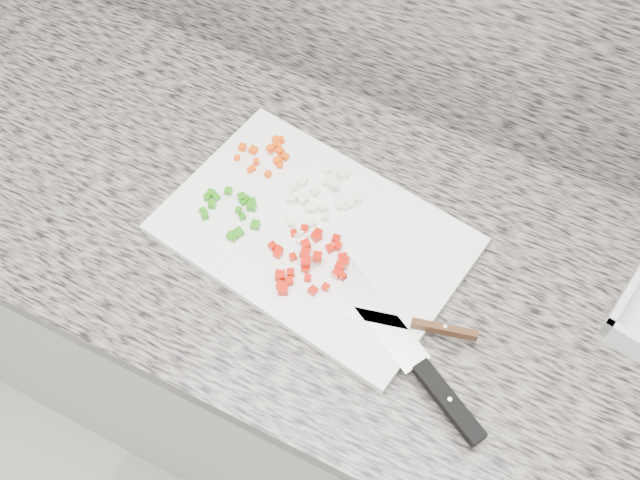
% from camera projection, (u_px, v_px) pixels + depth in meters
% --- Properties ---
extents(cabinet, '(3.92, 0.62, 0.86)m').
position_uv_depth(cabinet, '(339.00, 358.00, 1.51)').
color(cabinet, silver).
rests_on(cabinet, ground).
extents(countertop, '(3.96, 0.64, 0.04)m').
position_uv_depth(countertop, '(346.00, 249.00, 1.13)').
color(countertop, slate).
rests_on(countertop, cabinet).
extents(cutting_board, '(0.50, 0.38, 0.02)m').
position_uv_depth(cutting_board, '(314.00, 235.00, 1.11)').
color(cutting_board, white).
rests_on(cutting_board, countertop).
extents(carrot_pile, '(0.09, 0.09, 0.02)m').
position_uv_depth(carrot_pile, '(268.00, 154.00, 1.18)').
color(carrot_pile, '#EF4705').
rests_on(carrot_pile, cutting_board).
extents(onion_pile, '(0.12, 0.10, 0.02)m').
position_uv_depth(onion_pile, '(325.00, 190.00, 1.14)').
color(onion_pile, silver).
rests_on(onion_pile, cutting_board).
extents(green_pepper_pile, '(0.11, 0.09, 0.02)m').
position_uv_depth(green_pepper_pile, '(233.00, 211.00, 1.12)').
color(green_pepper_pile, '#227F0B').
rests_on(green_pepper_pile, cutting_board).
extents(red_pepper_pile, '(0.13, 0.13, 0.02)m').
position_uv_depth(red_pepper_pile, '(310.00, 261.00, 1.07)').
color(red_pepper_pile, red).
rests_on(red_pepper_pile, cutting_board).
extents(garlic_pile, '(0.06, 0.05, 0.01)m').
position_uv_depth(garlic_pile, '(303.00, 230.00, 1.10)').
color(garlic_pile, beige).
rests_on(garlic_pile, cutting_board).
extents(chef_knife, '(0.30, 0.19, 0.02)m').
position_uv_depth(chef_knife, '(422.00, 369.00, 0.98)').
color(chef_knife, silver).
rests_on(chef_knife, cutting_board).
extents(paring_knife, '(0.19, 0.06, 0.02)m').
position_uv_depth(paring_knife, '(427.00, 327.00, 1.01)').
color(paring_knife, silver).
rests_on(paring_knife, cutting_board).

